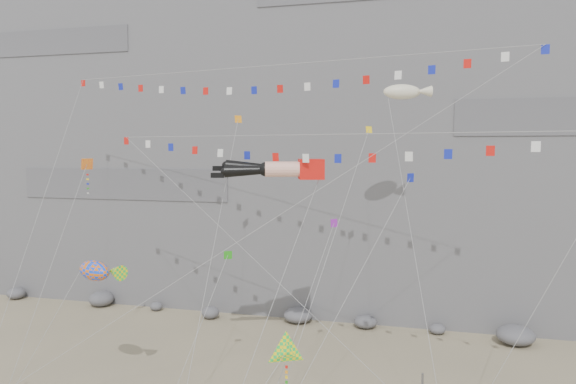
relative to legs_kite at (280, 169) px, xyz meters
name	(u,v)px	position (x,y,z in m)	size (l,w,h in m)	color
cliff	(331,63)	(-1.82, 27.22, 10.88)	(80.00, 28.00, 50.00)	slate
talus_boulders	(298,316)	(-1.82, 12.22, -13.52)	(60.00, 3.00, 1.20)	slate
legs_kite	(280,169)	(0.00, 0.00, 0.00)	(7.53, 15.63, 20.11)	red
flag_banner_upper	(267,66)	(-1.90, 3.20, 7.18)	(35.22, 16.63, 28.59)	red
flag_banner_lower	(322,135)	(3.02, -1.17, 2.20)	(32.24, 9.59, 19.11)	red
harlequin_kite	(87,165)	(-13.73, -1.15, 0.19)	(1.73, 8.92, 16.44)	red
fish_windsock	(94,271)	(-10.45, -5.39, -6.20)	(6.07, 5.10, 9.58)	orange
delta_kite	(286,352)	(2.91, -9.15, -8.74)	(4.27, 4.15, 7.28)	yellow
blimp_windsock	(402,93)	(7.41, 5.77, 5.33)	(5.55, 14.97, 24.07)	beige
small_kite_a	(237,124)	(-4.47, 4.12, 3.20)	(2.87, 16.36, 23.67)	orange
small_kite_b	(333,226)	(3.57, -0.13, -3.60)	(2.84, 11.39, 15.24)	purple
small_kite_c	(227,257)	(-2.92, -2.12, -5.59)	(1.46, 9.58, 12.43)	#249E18
small_kite_d	(367,136)	(5.13, 4.17, 2.22)	(3.89, 16.38, 23.23)	yellow
small_kite_e	(409,181)	(8.27, -0.10, -0.66)	(7.28, 10.54, 18.05)	#1320AA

